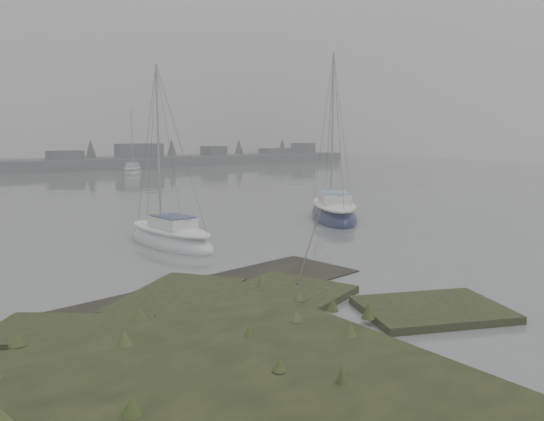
% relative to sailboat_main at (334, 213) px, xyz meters
% --- Properties ---
extents(ground, '(160.00, 160.00, 0.00)m').
position_rel_sailboat_main_xyz_m(ground, '(-9.27, 18.01, -0.29)').
color(ground, slate).
rests_on(ground, ground).
extents(far_shoreline, '(60.00, 8.00, 4.15)m').
position_rel_sailboat_main_xyz_m(far_shoreline, '(17.57, 49.91, 0.56)').
color(far_shoreline, '#4C4F51').
rests_on(far_shoreline, ground).
extents(sailboat_main, '(5.72, 6.76, 9.50)m').
position_rel_sailboat_main_xyz_m(sailboat_main, '(0.00, 0.00, 0.00)').
color(sailboat_main, '#12183B').
rests_on(sailboat_main, ground).
extents(sailboat_white, '(2.26, 5.69, 7.86)m').
position_rel_sailboat_main_xyz_m(sailboat_white, '(-10.08, -0.79, -0.05)').
color(sailboat_white, silver).
rests_on(sailboat_white, ground).
extents(sailboat_far_b, '(4.51, 6.04, 8.24)m').
position_rel_sailboat_main_xyz_m(sailboat_far_b, '(5.01, 38.12, -0.04)').
color(sailboat_far_b, '#B6BAC0').
rests_on(sailboat_far_b, ground).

